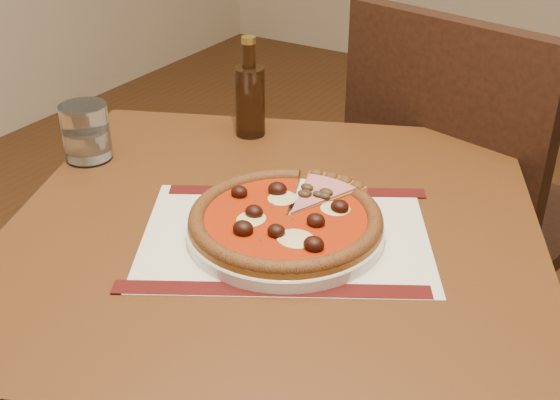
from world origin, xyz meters
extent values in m
cube|color=#562C14|center=(-0.41, 0.06, 0.73)|extent=(1.05, 1.05, 0.04)
cylinder|color=#562C14|center=(-0.87, 0.25, 0.35)|extent=(0.05, 0.05, 0.71)
cylinder|color=#562C14|center=(-0.22, 0.52, 0.35)|extent=(0.05, 0.05, 0.71)
cube|color=black|center=(-0.27, 0.74, 0.47)|extent=(0.55, 0.55, 0.04)
cylinder|color=black|center=(-0.41, 0.98, 0.22)|extent=(0.04, 0.04, 0.45)
cylinder|color=black|center=(-0.12, 0.50, 0.22)|extent=(0.04, 0.04, 0.45)
cylinder|color=black|center=(-0.50, 0.60, 0.22)|extent=(0.04, 0.04, 0.45)
cube|color=black|center=(-0.31, 0.54, 0.73)|extent=(0.45, 0.15, 0.48)
cube|color=silver|center=(-0.37, 0.04, 0.75)|extent=(0.51, 0.47, 0.00)
cylinder|color=white|center=(-0.37, 0.04, 0.76)|extent=(0.29, 0.29, 0.02)
cylinder|color=#A66928|center=(-0.37, 0.04, 0.78)|extent=(0.28, 0.28, 0.01)
torus|color=brown|center=(-0.37, 0.04, 0.78)|extent=(0.28, 0.28, 0.02)
cylinder|color=#932C07|center=(-0.37, 0.04, 0.78)|extent=(0.24, 0.24, 0.00)
ellipsoid|color=beige|center=(-0.40, 0.08, 0.79)|extent=(0.05, 0.04, 0.01)
ellipsoid|color=beige|center=(-0.43, -0.01, 0.79)|extent=(0.05, 0.04, 0.01)
ellipsoid|color=beige|center=(-0.33, 0.00, 0.79)|extent=(0.05, 0.04, 0.01)
ellipsoid|color=beige|center=(-0.32, 0.10, 0.79)|extent=(0.05, 0.04, 0.01)
ellipsoid|color=black|center=(-0.41, 0.08, 0.80)|extent=(0.03, 0.02, 0.02)
ellipsoid|color=black|center=(-0.46, 0.05, 0.80)|extent=(0.03, 0.02, 0.02)
ellipsoid|color=black|center=(-0.42, 0.01, 0.80)|extent=(0.03, 0.02, 0.02)
ellipsoid|color=black|center=(-0.40, -0.04, 0.80)|extent=(0.03, 0.02, 0.02)
ellipsoid|color=black|center=(-0.35, -0.02, 0.80)|extent=(0.03, 0.02, 0.02)
ellipsoid|color=black|center=(-0.30, -0.01, 0.80)|extent=(0.03, 0.02, 0.02)
ellipsoid|color=black|center=(-0.31, 0.04, 0.80)|extent=(0.03, 0.02, 0.02)
ellipsoid|color=black|center=(-0.30, 0.10, 0.80)|extent=(0.03, 0.02, 0.02)
ellipsoid|color=#3C2816|center=(-0.36, 0.10, 0.79)|extent=(0.02, 0.01, 0.01)
ellipsoid|color=#3C2816|center=(-0.35, 0.14, 0.79)|extent=(0.02, 0.01, 0.01)
ellipsoid|color=#3C2816|center=(-0.36, 0.10, 0.79)|extent=(0.02, 0.01, 0.01)
ellipsoid|color=#3C2816|center=(-0.37, 0.14, 0.79)|extent=(0.02, 0.01, 0.01)
ellipsoid|color=#3C2816|center=(-0.37, 0.10, 0.79)|extent=(0.02, 0.01, 0.01)
ellipsoid|color=#3C2816|center=(-0.38, 0.14, 0.79)|extent=(0.02, 0.01, 0.01)
cylinder|color=white|center=(-0.80, 0.08, 0.80)|extent=(0.10, 0.10, 0.10)
cylinder|color=black|center=(-0.62, 0.32, 0.82)|extent=(0.06, 0.06, 0.13)
cylinder|color=black|center=(-0.62, 0.32, 0.90)|extent=(0.02, 0.02, 0.06)
cylinder|color=#A38836|center=(-0.62, 0.32, 0.93)|extent=(0.03, 0.03, 0.01)
camera|label=1|loc=(0.08, -0.71, 1.30)|focal=45.00mm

